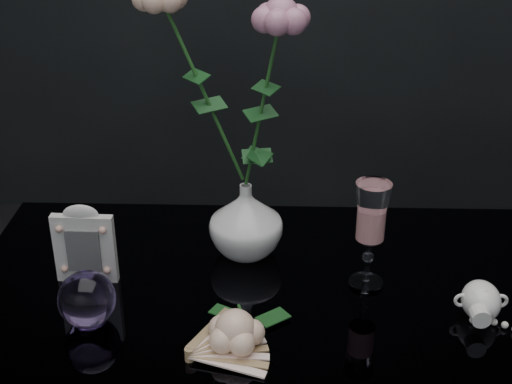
# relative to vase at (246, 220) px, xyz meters

# --- Properties ---
(vase) EXTENTS (0.17, 0.17, 0.14)m
(vase) POSITION_rel_vase_xyz_m (0.00, 0.00, 0.00)
(vase) COLOR white
(vase) RESTS_ON table
(wine_glass) EXTENTS (0.07, 0.07, 0.19)m
(wine_glass) POSITION_rel_vase_xyz_m (0.21, -0.09, 0.03)
(wine_glass) COLOR white
(wine_glass) RESTS_ON table
(picture_frame) EXTENTS (0.11, 0.09, 0.14)m
(picture_frame) POSITION_rel_vase_xyz_m (-0.26, -0.09, 0.00)
(picture_frame) COLOR silver
(picture_frame) RESTS_ON table
(paperweight) EXTENTS (0.10, 0.10, 0.09)m
(paperweight) POSITION_rel_vase_xyz_m (-0.23, -0.21, -0.02)
(paperweight) COLOR #AC85D8
(paperweight) RESTS_ON table
(paper_fan) EXTENTS (0.26, 0.21, 0.02)m
(paper_fan) POSITION_rel_vase_xyz_m (-0.07, -0.29, -0.06)
(paper_fan) COLOR beige
(paper_fan) RESTS_ON table
(loose_rose) EXTENTS (0.16, 0.20, 0.06)m
(loose_rose) POSITION_rel_vase_xyz_m (-0.00, -0.26, -0.04)
(loose_rose) COLOR #FFC5A4
(loose_rose) RESTS_ON table
(pearl_jar) EXTENTS (0.21, 0.22, 0.06)m
(pearl_jar) POSITION_rel_vase_xyz_m (0.37, -0.17, -0.04)
(pearl_jar) COLOR white
(pearl_jar) RESTS_ON table
(roses) EXTENTS (0.26, 0.10, 0.39)m
(roses) POSITION_rel_vase_xyz_m (-0.03, 0.00, 0.26)
(roses) COLOR #F4B89B
(roses) RESTS_ON vase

